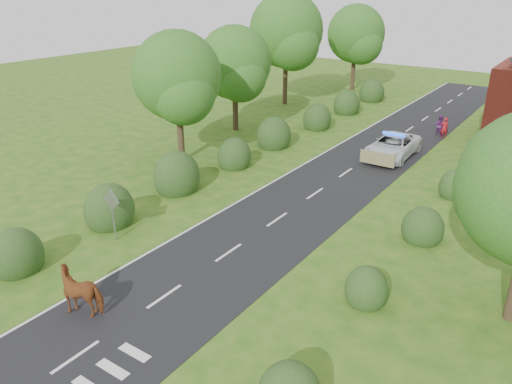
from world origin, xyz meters
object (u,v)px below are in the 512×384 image
Objects in this scene: pedestrian_purple at (439,125)px; police_van at (393,146)px; road_sign at (112,208)px; cow at (83,292)px; pedestrian_red at (444,128)px.

police_van is at bearing 93.35° from pedestrian_purple.
road_sign reaches higher than pedestrian_purple.
cow is 29.62m from pedestrian_red.
police_van is 3.52× the size of pedestrian_red.
road_sign is 1.23× the size of cow.
cow is 1.31× the size of pedestrian_purple.
pedestrian_red reaches higher than pedestrian_purple.
pedestrian_purple is (1.12, 7.02, 0.02)m from police_van.
road_sign is at bearing 39.16° from pedestrian_red.
pedestrian_red is at bearing 146.30° from cow.
road_sign is at bearing -167.19° from cow.
police_van reaches higher than pedestrian_purple.
pedestrian_red is at bearing 72.52° from road_sign.
road_sign is 5.35m from cow.
pedestrian_red is at bearing 147.30° from pedestrian_purple.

